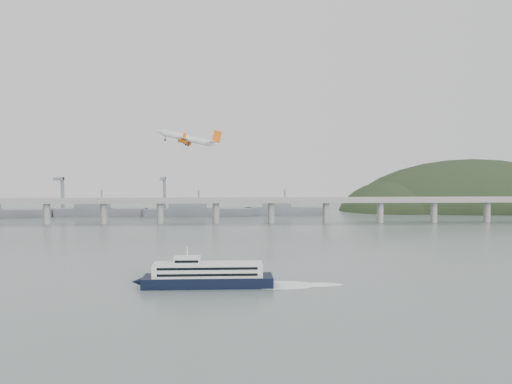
{
  "coord_description": "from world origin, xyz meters",
  "views": [
    {
      "loc": [
        -13.12,
        -248.88,
        52.14
      ],
      "look_at": [
        0.0,
        55.0,
        36.0
      ],
      "focal_mm": 35.0,
      "sensor_mm": 36.0,
      "label": 1
    }
  ],
  "objects": [
    {
      "name": "ground",
      "position": [
        0.0,
        0.0,
        0.0
      ],
      "size": [
        900.0,
        900.0,
        0.0
      ],
      "primitive_type": "plane",
      "color": "slate",
      "rests_on": "ground"
    },
    {
      "name": "distant_fleet",
      "position": [
        -155.36,
        265.08,
        6.22
      ],
      "size": [
        453.0,
        60.9,
        40.0
      ],
      "color": "slate",
      "rests_on": "ground"
    },
    {
      "name": "ferry",
      "position": [
        -24.64,
        -34.87,
        4.71
      ],
      "size": [
        91.92,
        16.18,
        17.36
      ],
      "rotation": [
        0.0,
        0.0,
        0.0
      ],
      "color": "black",
      "rests_on": "ground"
    },
    {
      "name": "airliner",
      "position": [
        -42.22,
        68.8,
        69.17
      ],
      "size": [
        42.66,
        38.82,
        12.86
      ],
      "rotation": [
        0.05,
        -0.23,
        2.98
      ],
      "color": "silver",
      "rests_on": "ground"
    },
    {
      "name": "headland",
      "position": [
        285.18,
        331.75,
        -19.34
      ],
      "size": [
        365.0,
        155.0,
        156.0
      ],
      "color": "#1E2E1A",
      "rests_on": "ground"
    },
    {
      "name": "bridge",
      "position": [
        -1.15,
        200.0,
        17.65
      ],
      "size": [
        800.0,
        22.0,
        23.9
      ],
      "color": "gray",
      "rests_on": "ground"
    }
  ]
}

